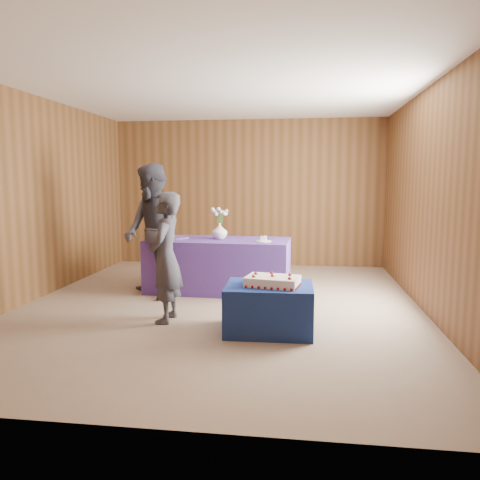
% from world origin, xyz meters
% --- Properties ---
extents(ground, '(6.00, 6.00, 0.00)m').
position_xyz_m(ground, '(0.00, 0.00, 0.00)').
color(ground, gray).
rests_on(ground, ground).
extents(room_shell, '(5.04, 6.04, 2.72)m').
position_xyz_m(room_shell, '(0.00, 0.00, 1.80)').
color(room_shell, brown).
rests_on(room_shell, ground).
extents(cake_table, '(0.92, 0.72, 0.50)m').
position_xyz_m(cake_table, '(0.69, -0.95, 0.25)').
color(cake_table, navy).
rests_on(cake_table, ground).
extents(serving_table, '(2.03, 0.97, 0.75)m').
position_xyz_m(serving_table, '(-0.16, 0.79, 0.38)').
color(serving_table, '#4F3696').
rests_on(serving_table, ground).
extents(sheet_cake, '(0.62, 0.47, 0.13)m').
position_xyz_m(sheet_cake, '(0.73, -0.98, 0.55)').
color(sheet_cake, white).
rests_on(sheet_cake, cake_table).
extents(vase, '(0.26, 0.26, 0.23)m').
position_xyz_m(vase, '(-0.15, 0.83, 0.86)').
color(vase, white).
rests_on(vase, serving_table).
extents(flower_spray, '(0.25, 0.24, 0.19)m').
position_xyz_m(flower_spray, '(-0.15, 0.83, 1.14)').
color(flower_spray, '#2A6A2E').
rests_on(flower_spray, vase).
extents(platter, '(0.40, 0.40, 0.02)m').
position_xyz_m(platter, '(-0.79, 0.83, 0.76)').
color(platter, '#6C4E9C').
rests_on(platter, serving_table).
extents(plate, '(0.27, 0.27, 0.01)m').
position_xyz_m(plate, '(0.50, 0.62, 0.76)').
color(plate, silver).
rests_on(plate, serving_table).
extents(cake_slice, '(0.08, 0.07, 0.09)m').
position_xyz_m(cake_slice, '(0.50, 0.62, 0.80)').
color(cake_slice, white).
rests_on(cake_slice, plate).
extents(knife, '(0.26, 0.04, 0.00)m').
position_xyz_m(knife, '(0.55, 0.45, 0.75)').
color(knife, silver).
rests_on(knife, serving_table).
extents(guest_left, '(0.36, 0.54, 1.46)m').
position_xyz_m(guest_left, '(-0.48, -0.73, 0.73)').
color(guest_left, '#36363F').
rests_on(guest_left, ground).
extents(guest_right, '(1.10, 1.11, 1.81)m').
position_xyz_m(guest_right, '(-0.97, 0.30, 0.91)').
color(guest_right, '#383742').
rests_on(guest_right, ground).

